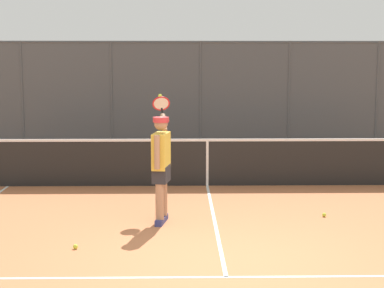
{
  "coord_description": "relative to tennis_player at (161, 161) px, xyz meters",
  "views": [
    {
      "loc": [
        0.52,
        7.36,
        2.51
      ],
      "look_at": [
        0.33,
        -3.29,
        1.05
      ],
      "focal_mm": 56.61,
      "sensor_mm": 36.0,
      "label": 1
    }
  ],
  "objects": [
    {
      "name": "ground_plane",
      "position": [
        -0.84,
        1.9,
        -0.98
      ],
      "size": [
        60.0,
        60.0,
        0.0
      ],
      "primitive_type": "plane",
      "color": "#B76B42"
    },
    {
      "name": "court_line_markings",
      "position": [
        -0.84,
        2.76,
        -0.98
      ],
      "size": [
        8.13,
        9.62,
        0.01
      ],
      "color": "white",
      "rests_on": "ground"
    },
    {
      "name": "fence_backdrop",
      "position": [
        -0.84,
        -8.01,
        0.54
      ],
      "size": [
        17.62,
        1.37,
        3.07
      ],
      "color": "#474C51",
      "rests_on": "ground"
    },
    {
      "name": "tennis_net",
      "position": [
        -0.84,
        -2.82,
        -0.48
      ],
      "size": [
        10.45,
        0.09,
        1.07
      ],
      "color": "#2D2D2D",
      "rests_on": "ground"
    },
    {
      "name": "tennis_player",
      "position": [
        0.0,
        0.0,
        0.0
      ],
      "size": [
        0.33,
        1.41,
        1.96
      ],
      "rotation": [
        0.0,
        0.0,
        -1.75
      ],
      "color": "navy",
      "rests_on": "ground"
    },
    {
      "name": "tennis_ball_mid_court",
      "position": [
        1.12,
        1.35,
        -0.95
      ],
      "size": [
        0.07,
        0.07,
        0.07
      ],
      "primitive_type": "sphere",
      "color": "#C1D138",
      "rests_on": "ground"
    },
    {
      "name": "tennis_ball_near_baseline",
      "position": [
        -2.64,
        -0.29,
        -0.95
      ],
      "size": [
        0.07,
        0.07,
        0.07
      ],
      "primitive_type": "sphere",
      "color": "#C1D138",
      "rests_on": "ground"
    }
  ]
}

